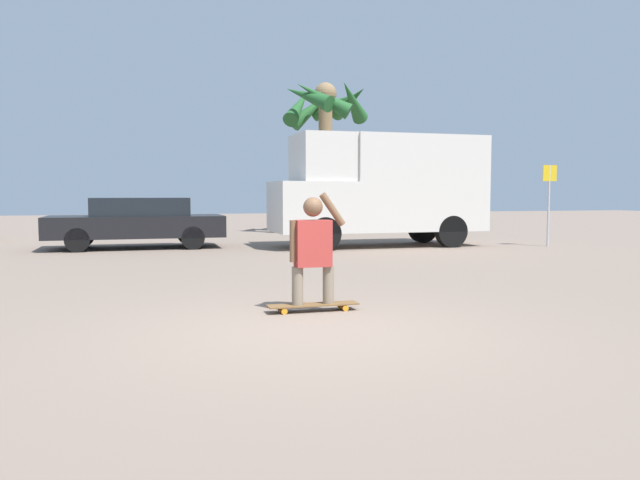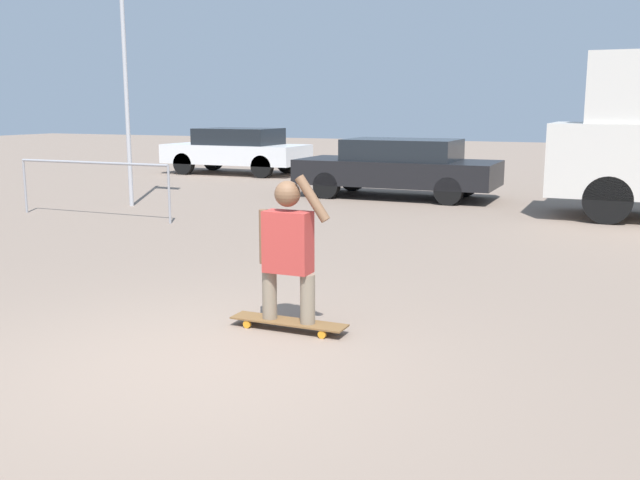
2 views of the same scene
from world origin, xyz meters
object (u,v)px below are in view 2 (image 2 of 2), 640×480
person_skateboarder (288,244)px  parked_car_white (237,149)px  skateboard (289,322)px  flagpole (125,27)px  parked_car_black (399,167)px

person_skateboarder → parked_car_white: (-8.56, 13.80, -0.06)m
skateboard → flagpole: flagpole is taller
parked_car_black → flagpole: size_ratio=0.71×
parked_car_black → parked_car_white: bearing=150.1°
parked_car_black → parked_car_white: 7.47m
parked_car_black → person_skateboarder: bearing=-78.3°
parked_car_white → flagpole: (1.75, -7.39, 2.92)m
person_skateboarder → parked_car_black: size_ratio=0.30×
person_skateboarder → parked_car_black: bearing=101.7°
person_skateboarder → flagpole: bearing=136.7°
skateboard → parked_car_white: parked_car_white is taller
skateboard → parked_car_black: 10.32m
parked_car_black → flagpole: (-4.72, -3.67, 2.96)m
parked_car_white → flagpole: bearing=-76.7°
person_skateboarder → parked_car_white: 16.24m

